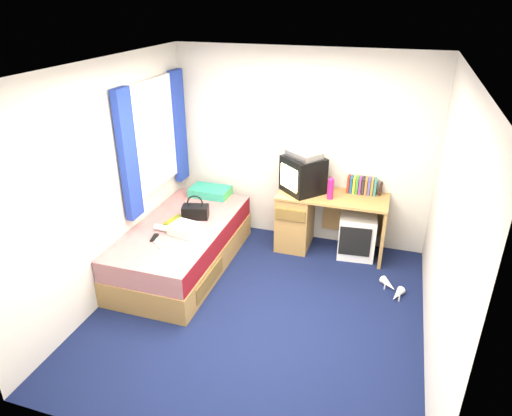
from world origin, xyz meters
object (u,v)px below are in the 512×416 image
(vcr, at_px, (304,154))
(towel, at_px, (185,229))
(handbag, at_px, (195,211))
(remote_control, at_px, (154,238))
(bed, at_px, (183,246))
(water_bottle, at_px, (163,228))
(crt_tv, at_px, (303,175))
(colour_swatch_fan, at_px, (158,243))
(magazine, at_px, (177,221))
(storage_cube, at_px, (357,235))
(aerosol_can, at_px, (330,185))
(picture_frame, at_px, (381,189))
(desk, at_px, (309,218))
(pillow, at_px, (210,192))
(white_heels, at_px, (393,289))
(pink_water_bottle, at_px, (330,189))

(vcr, distance_m, towel, 1.63)
(handbag, bearing_deg, remote_control, -124.75)
(bed, height_order, water_bottle, water_bottle)
(handbag, height_order, water_bottle, handbag)
(vcr, bearing_deg, crt_tv, -94.80)
(towel, bearing_deg, colour_swatch_fan, -119.76)
(bed, bearing_deg, magazine, 142.98)
(storage_cube, xyz_separation_m, crt_tv, (-0.70, 0.00, 0.70))
(aerosol_can, xyz_separation_m, water_bottle, (-1.64, -1.17, -0.26))
(water_bottle, xyz_separation_m, remote_control, (-0.01, -0.18, -0.03))
(water_bottle, bearing_deg, picture_frame, 29.79)
(desk, xyz_separation_m, crt_tv, (-0.11, 0.00, 0.56))
(remote_control, bearing_deg, crt_tv, 32.56)
(vcr, xyz_separation_m, aerosol_can, (0.31, 0.09, -0.39))
(vcr, height_order, remote_control, vcr)
(bed, distance_m, picture_frame, 2.44)
(colour_swatch_fan, bearing_deg, vcr, 47.50)
(handbag, bearing_deg, storage_cube, 5.27)
(picture_frame, distance_m, remote_control, 2.69)
(bed, distance_m, handbag, 0.43)
(picture_frame, bearing_deg, towel, -143.70)
(storage_cube, bearing_deg, aerosol_can, 161.34)
(magazine, distance_m, water_bottle, 0.26)
(storage_cube, relative_size, magazine, 1.92)
(pillow, xyz_separation_m, remote_control, (-0.13, -1.24, -0.04))
(handbag, bearing_deg, white_heels, -15.57)
(desk, bearing_deg, pillow, -179.20)
(storage_cube, distance_m, water_bottle, 2.32)
(pink_water_bottle, xyz_separation_m, handbag, (-1.48, -0.56, -0.24))
(desk, bearing_deg, handbag, -151.42)
(vcr, distance_m, handbag, 1.44)
(picture_frame, xyz_separation_m, white_heels, (0.28, -0.90, -0.78))
(aerosol_can, bearing_deg, handbag, -152.23)
(picture_frame, bearing_deg, aerosol_can, -165.44)
(vcr, relative_size, water_bottle, 1.95)
(crt_tv, height_order, white_heels, crt_tv)
(storage_cube, xyz_separation_m, remote_control, (-2.04, -1.26, 0.28))
(vcr, bearing_deg, water_bottle, -103.94)
(handbag, height_order, magazine, handbag)
(water_bottle, bearing_deg, remote_control, -93.21)
(pillow, relative_size, remote_control, 3.15)
(crt_tv, distance_m, aerosol_can, 0.35)
(pink_water_bottle, height_order, aerosol_can, pink_water_bottle)
(towel, height_order, magazine, towel)
(desk, relative_size, white_heels, 3.25)
(towel, height_order, water_bottle, towel)
(bed, height_order, desk, desk)
(picture_frame, xyz_separation_m, water_bottle, (-2.24, -1.28, -0.24))
(pink_water_bottle, bearing_deg, bed, -153.36)
(pillow, height_order, crt_tv, crt_tv)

